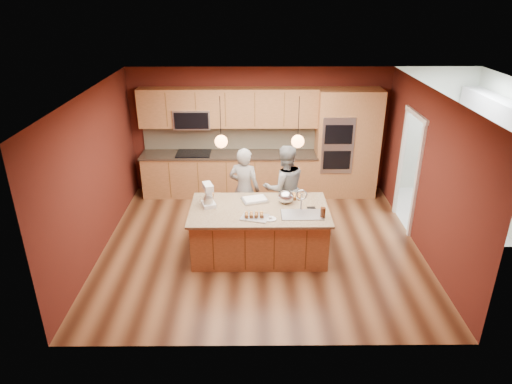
{
  "coord_description": "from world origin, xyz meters",
  "views": [
    {
      "loc": [
        -0.14,
        -7.0,
        4.18
      ],
      "look_at": [
        -0.09,
        -0.1,
        1.07
      ],
      "focal_mm": 32.0,
      "sensor_mm": 36.0,
      "label": 1
    }
  ],
  "objects_px": {
    "person_right": "(284,188)",
    "stand_mixer": "(208,196)",
    "island": "(260,230)",
    "person_left": "(244,189)",
    "mixing_bowl": "(286,197)"
  },
  "relations": [
    {
      "from": "island",
      "to": "person_left",
      "type": "relative_size",
      "value": 1.44
    },
    {
      "from": "person_right",
      "to": "stand_mixer",
      "type": "height_order",
      "value": "person_right"
    },
    {
      "from": "island",
      "to": "person_right",
      "type": "bearing_deg",
      "value": 63.01
    },
    {
      "from": "island",
      "to": "person_left",
      "type": "bearing_deg",
      "value": 107.19
    },
    {
      "from": "person_left",
      "to": "person_right",
      "type": "height_order",
      "value": "person_right"
    },
    {
      "from": "stand_mixer",
      "to": "mixing_bowl",
      "type": "relative_size",
      "value": 1.47
    },
    {
      "from": "person_right",
      "to": "mixing_bowl",
      "type": "xyz_separation_m",
      "value": [
        -0.02,
        -0.67,
        0.13
      ]
    },
    {
      "from": "island",
      "to": "mixing_bowl",
      "type": "distance_m",
      "value": 0.71
    },
    {
      "from": "mixing_bowl",
      "to": "island",
      "type": "bearing_deg",
      "value": -152.02
    },
    {
      "from": "stand_mixer",
      "to": "person_left",
      "type": "bearing_deg",
      "value": 33.75
    },
    {
      "from": "island",
      "to": "stand_mixer",
      "type": "bearing_deg",
      "value": 171.54
    },
    {
      "from": "island",
      "to": "stand_mixer",
      "type": "distance_m",
      "value": 1.04
    },
    {
      "from": "person_right",
      "to": "mixing_bowl",
      "type": "distance_m",
      "value": 0.68
    },
    {
      "from": "person_right",
      "to": "mixing_bowl",
      "type": "relative_size",
      "value": 6.16
    },
    {
      "from": "mixing_bowl",
      "to": "person_right",
      "type": "bearing_deg",
      "value": 88.16
    }
  ]
}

